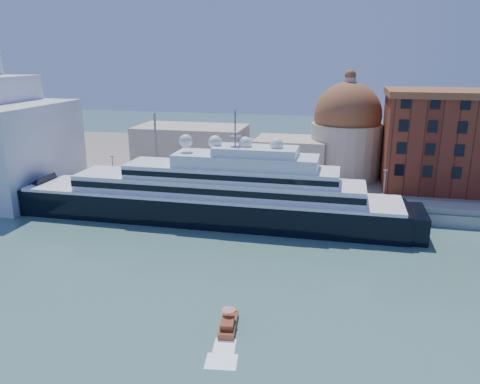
# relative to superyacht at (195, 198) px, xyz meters

# --- Properties ---
(ground) EXTENTS (400.00, 400.00, 0.00)m
(ground) POSITION_rel_superyacht_xyz_m (7.74, -23.00, -4.60)
(ground) COLOR #3B6660
(ground) RESTS_ON ground
(quay) EXTENTS (180.00, 10.00, 2.50)m
(quay) POSITION_rel_superyacht_xyz_m (7.74, 11.00, -3.35)
(quay) COLOR gray
(quay) RESTS_ON ground
(land) EXTENTS (260.00, 72.00, 2.00)m
(land) POSITION_rel_superyacht_xyz_m (7.74, 52.00, -3.60)
(land) COLOR slate
(land) RESTS_ON ground
(quay_fence) EXTENTS (180.00, 0.10, 1.20)m
(quay_fence) POSITION_rel_superyacht_xyz_m (7.74, 6.50, -1.50)
(quay_fence) COLOR slate
(quay_fence) RESTS_ON quay
(superyacht) EXTENTS (89.14, 12.36, 26.64)m
(superyacht) POSITION_rel_superyacht_xyz_m (0.00, 0.00, 0.00)
(superyacht) COLOR black
(superyacht) RESTS_ON ground
(service_barge) EXTENTS (12.53, 6.10, 2.70)m
(service_barge) POSITION_rel_superyacht_xyz_m (-33.65, -3.06, -3.82)
(service_barge) COLOR white
(service_barge) RESTS_ON ground
(water_taxi) EXTENTS (2.68, 6.06, 2.78)m
(water_taxi) POSITION_rel_superyacht_xyz_m (16.41, -37.82, -3.93)
(water_taxi) COLOR maroon
(water_taxi) RESTS_ON ground
(warehouse) EXTENTS (43.00, 19.00, 23.25)m
(warehouse) POSITION_rel_superyacht_xyz_m (59.74, 29.00, 9.19)
(warehouse) COLOR brown
(warehouse) RESTS_ON land
(church) EXTENTS (66.00, 18.00, 25.50)m
(church) POSITION_rel_superyacht_xyz_m (14.13, 34.72, 6.31)
(church) COLOR beige
(church) RESTS_ON land
(lamp_posts) EXTENTS (120.80, 2.40, 18.00)m
(lamp_posts) POSITION_rel_superyacht_xyz_m (-4.93, 9.27, 5.24)
(lamp_posts) COLOR slate
(lamp_posts) RESTS_ON quay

